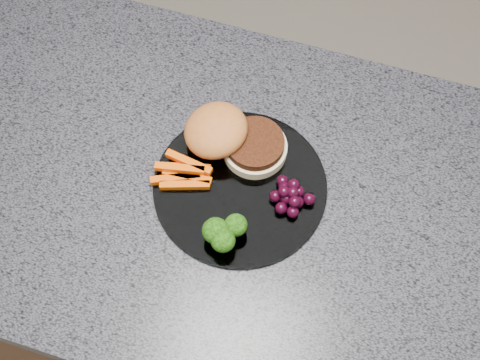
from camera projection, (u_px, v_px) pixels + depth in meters
name	position (u px, v px, depth m)	size (l,w,h in m)	color
island_cabinet	(244.00, 291.00, 1.41)	(1.20, 0.60, 0.86)	#4E321B
countertop	(246.00, 203.00, 1.01)	(1.20, 0.60, 0.04)	#4B4A54
plate	(240.00, 187.00, 1.00)	(0.26, 0.26, 0.01)	white
burger	(230.00, 138.00, 1.00)	(0.17, 0.11, 0.05)	beige
carrot_sticks	(184.00, 173.00, 0.99)	(0.09, 0.06, 0.02)	#E95403
broccoli	(223.00, 232.00, 0.93)	(0.06, 0.06, 0.05)	#629C38
grape_bunch	(290.00, 196.00, 0.97)	(0.07, 0.06, 0.03)	black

